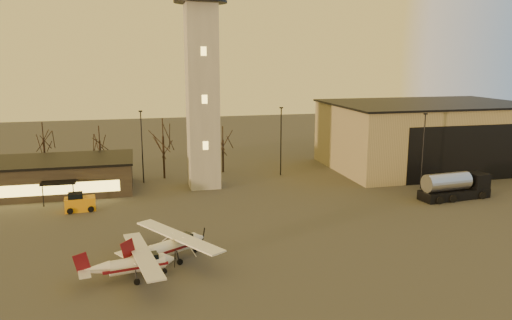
% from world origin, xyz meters
% --- Properties ---
extents(ground, '(220.00, 220.00, 0.00)m').
position_xyz_m(ground, '(0.00, 0.00, 0.00)').
color(ground, '#3E3B39').
rests_on(ground, ground).
extents(control_tower, '(6.80, 6.80, 32.60)m').
position_xyz_m(control_tower, '(0.00, 30.00, 16.33)').
color(control_tower, gray).
rests_on(control_tower, ground).
extents(hangar, '(30.60, 20.60, 10.30)m').
position_xyz_m(hangar, '(36.00, 33.98, 5.15)').
color(hangar, '#958761').
rests_on(hangar, ground).
extents(terminal, '(25.40, 12.20, 4.30)m').
position_xyz_m(terminal, '(-21.99, 31.98, 2.16)').
color(terminal, black).
rests_on(terminal, ground).
extents(light_poles, '(58.50, 12.25, 10.14)m').
position_xyz_m(light_poles, '(0.50, 31.00, 5.41)').
color(light_poles, black).
rests_on(light_poles, ground).
extents(tree_row, '(37.20, 9.20, 8.80)m').
position_xyz_m(tree_row, '(-13.70, 39.16, 5.94)').
color(tree_row, black).
rests_on(tree_row, ground).
extents(cessna_front, '(8.28, 10.42, 2.86)m').
position_xyz_m(cessna_front, '(-9.00, 2.64, 0.98)').
color(cessna_front, silver).
rests_on(cessna_front, ground).
extents(cessna_rear, '(8.82, 10.20, 3.05)m').
position_xyz_m(cessna_rear, '(-5.89, 5.76, 1.04)').
color(cessna_rear, white).
rests_on(cessna_rear, ground).
extents(fuel_truck, '(9.33, 3.76, 3.38)m').
position_xyz_m(fuel_truck, '(29.36, 16.74, 1.33)').
color(fuel_truck, black).
rests_on(fuel_truck, ground).
extents(service_cart, '(3.51, 2.42, 2.12)m').
position_xyz_m(service_cart, '(-15.40, 22.48, 0.81)').
color(service_cart, orange).
rests_on(service_cart, ground).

